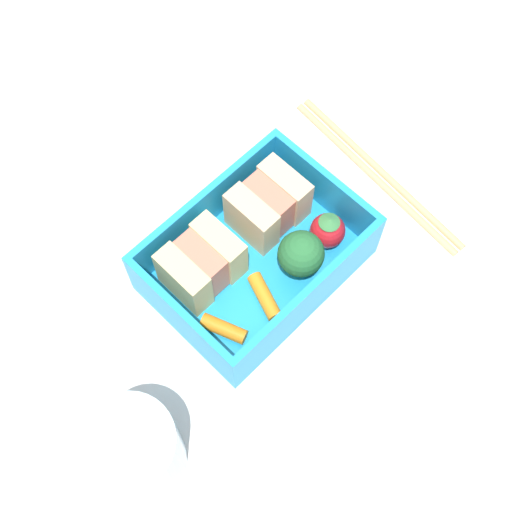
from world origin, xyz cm
name	(u,v)px	position (x,y,z in cm)	size (l,w,h in cm)	color
ground_plane	(256,274)	(0.00, 0.00, -1.00)	(120.00, 120.00, 2.00)	beige
bento_tray	(256,266)	(0.00, 0.00, 0.60)	(17.22, 12.40, 1.20)	#1F96CF
bento_rim	(256,251)	(0.00, 0.00, 3.60)	(17.22, 12.40, 4.80)	#1F96CF
sandwich_left	(202,264)	(-3.85, 2.39, 3.48)	(5.93, 4.77, 4.57)	#DDC684
sandwich_center_left	(268,205)	(3.85, 2.39, 3.48)	(5.93, 4.77, 4.57)	#E0B488
carrot_stick_left	(224,329)	(-6.11, -2.41, 1.82)	(1.24, 1.24, 3.78)	orange
carrot_stick_far_left	(265,296)	(-1.81, -2.78, 1.81)	(1.23, 1.23, 4.06)	orange
broccoli_floret	(301,254)	(2.24, -2.91, 4.01)	(3.85, 3.85, 4.82)	#8EBE61
strawberry_far_left	(328,230)	(5.92, -2.62, 2.83)	(3.02, 3.02, 3.62)	red
chopstick_pair	(378,172)	(14.66, -1.15, 0.35)	(3.50, 20.64, 0.70)	tan
drinking_glass	(135,452)	(-17.51, -5.27, 4.20)	(6.73, 6.73, 8.40)	silver
folded_napkin	(425,410)	(0.69, -18.07, 0.20)	(11.03, 9.54, 0.40)	silver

